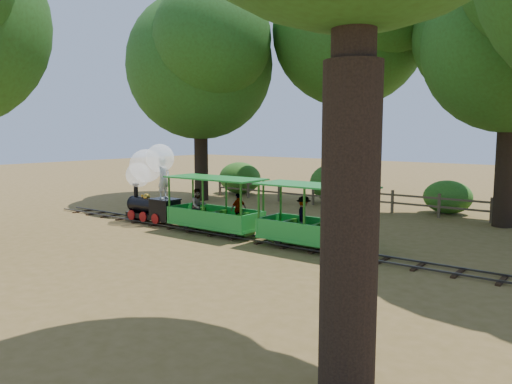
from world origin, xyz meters
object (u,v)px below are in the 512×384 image
Objects in this scene: carriage_front at (214,212)px; fence at (371,198)px; locomotive at (150,178)px; carriage_rear at (315,224)px.

fence is at bearing 75.09° from carriage_front.
locomotive reaches higher than carriage_rear.
carriage_front and carriage_rear have the same top height.
locomotive is 0.87× the size of carriage_rear.
carriage_front is (3.45, -0.11, -0.98)m from locomotive.
locomotive is at bearing -125.17° from fence.
carriage_rear is at bearing -77.00° from fence.
carriage_rear is 8.17m from fence.
locomotive reaches higher than fence.
carriage_front is at bearing -1.77° from locomotive.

